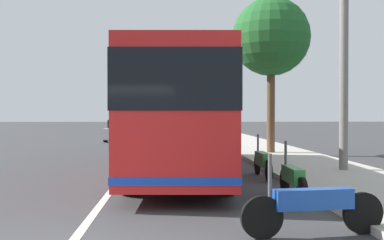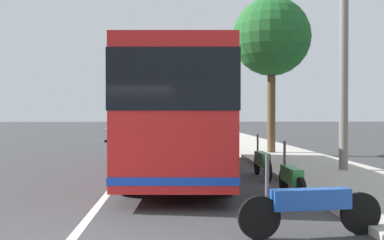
{
  "view_description": "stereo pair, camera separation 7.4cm",
  "coord_description": "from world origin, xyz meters",
  "px_view_note": "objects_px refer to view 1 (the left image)",
  "views": [
    {
      "loc": [
        -5.59,
        -1.4,
        1.86
      ],
      "look_at": [
        10.26,
        -2.24,
        1.67
      ],
      "focal_mm": 41.72,
      "sensor_mm": 36.0,
      "label": 1
    },
    {
      "loc": [
        -5.6,
        -1.47,
        1.86
      ],
      "look_at": [
        10.26,
        -2.24,
        1.67
      ],
      "focal_mm": 41.72,
      "sensor_mm": 36.0,
      "label": 2
    }
  ],
  "objects_px": {
    "coach_bus": "(182,110)",
    "car_oncoming": "(173,127)",
    "motorcycle_by_tree": "(313,205)",
    "car_ahead_same_lane": "(174,125)",
    "motorcycle_far_end": "(293,179)",
    "car_behind_bus": "(121,131)",
    "car_far_distant": "(175,129)",
    "utility_pole": "(344,57)",
    "motorcycle_angled": "(263,162)",
    "roadside_tree_mid_block": "(271,38)"
  },
  "relations": [
    {
      "from": "car_far_distant",
      "to": "car_oncoming",
      "type": "bearing_deg",
      "value": 5.06
    },
    {
      "from": "motorcycle_far_end",
      "to": "utility_pole",
      "type": "bearing_deg",
      "value": -32.99
    },
    {
      "from": "motorcycle_angled",
      "to": "car_oncoming",
      "type": "xyz_separation_m",
      "value": [
        28.53,
        2.34,
        0.21
      ]
    },
    {
      "from": "motorcycle_by_tree",
      "to": "utility_pole",
      "type": "relative_size",
      "value": 0.31
    },
    {
      "from": "motorcycle_angled",
      "to": "car_ahead_same_lane",
      "type": "xyz_separation_m",
      "value": [
        36.83,
        2.16,
        0.24
      ]
    },
    {
      "from": "car_ahead_same_lane",
      "to": "car_oncoming",
      "type": "bearing_deg",
      "value": -177.86
    },
    {
      "from": "car_far_distant",
      "to": "utility_pole",
      "type": "distance_m",
      "value": 22.17
    },
    {
      "from": "motorcycle_far_end",
      "to": "car_ahead_same_lane",
      "type": "relative_size",
      "value": 0.44
    },
    {
      "from": "motorcycle_far_end",
      "to": "utility_pole",
      "type": "relative_size",
      "value": 0.29
    },
    {
      "from": "car_oncoming",
      "to": "car_behind_bus",
      "type": "relative_size",
      "value": 1.05
    },
    {
      "from": "car_behind_bus",
      "to": "roadside_tree_mid_block",
      "type": "bearing_deg",
      "value": 38.9
    },
    {
      "from": "utility_pole",
      "to": "motorcycle_far_end",
      "type": "bearing_deg",
      "value": 145.95
    },
    {
      "from": "car_oncoming",
      "to": "roadside_tree_mid_block",
      "type": "height_order",
      "value": "roadside_tree_mid_block"
    },
    {
      "from": "car_oncoming",
      "to": "motorcycle_by_tree",
      "type": "bearing_deg",
      "value": -174.59
    },
    {
      "from": "coach_bus",
      "to": "car_ahead_same_lane",
      "type": "bearing_deg",
      "value": 2.69
    },
    {
      "from": "motorcycle_angled",
      "to": "roadside_tree_mid_block",
      "type": "relative_size",
      "value": 0.3
    },
    {
      "from": "car_far_distant",
      "to": "utility_pole",
      "type": "height_order",
      "value": "utility_pole"
    },
    {
      "from": "motorcycle_by_tree",
      "to": "car_ahead_same_lane",
      "type": "relative_size",
      "value": 0.48
    },
    {
      "from": "coach_bus",
      "to": "car_behind_bus",
      "type": "distance_m",
      "value": 18.25
    },
    {
      "from": "coach_bus",
      "to": "car_ahead_same_lane",
      "type": "height_order",
      "value": "coach_bus"
    },
    {
      "from": "motorcycle_far_end",
      "to": "car_behind_bus",
      "type": "height_order",
      "value": "car_behind_bus"
    },
    {
      "from": "car_ahead_same_lane",
      "to": "motorcycle_far_end",
      "type": "bearing_deg",
      "value": -173.68
    },
    {
      "from": "coach_bus",
      "to": "car_oncoming",
      "type": "height_order",
      "value": "coach_bus"
    },
    {
      "from": "motorcycle_far_end",
      "to": "car_ahead_same_lane",
      "type": "xyz_separation_m",
      "value": [
        40.24,
        2.1,
        0.25
      ]
    },
    {
      "from": "motorcycle_by_tree",
      "to": "motorcycle_angled",
      "type": "relative_size",
      "value": 1.06
    },
    {
      "from": "motorcycle_far_end",
      "to": "car_ahead_same_lane",
      "type": "distance_m",
      "value": 40.29
    },
    {
      "from": "car_far_distant",
      "to": "motorcycle_angled",
      "type": "bearing_deg",
      "value": -170.04
    },
    {
      "from": "car_oncoming",
      "to": "motorcycle_far_end",
      "type": "bearing_deg",
      "value": -173.42
    },
    {
      "from": "motorcycle_far_end",
      "to": "car_far_distant",
      "type": "relative_size",
      "value": 0.44
    },
    {
      "from": "motorcycle_angled",
      "to": "motorcycle_far_end",
      "type": "bearing_deg",
      "value": 178.49
    },
    {
      "from": "car_far_distant",
      "to": "motorcycle_by_tree",
      "type": "bearing_deg",
      "value": -172.45
    },
    {
      "from": "car_behind_bus",
      "to": "car_far_distant",
      "type": "relative_size",
      "value": 0.91
    },
    {
      "from": "motorcycle_far_end",
      "to": "motorcycle_by_tree",
      "type": "bearing_deg",
      "value": 171.15
    },
    {
      "from": "motorcycle_angled",
      "to": "roadside_tree_mid_block",
      "type": "height_order",
      "value": "roadside_tree_mid_block"
    },
    {
      "from": "motorcycle_far_end",
      "to": "roadside_tree_mid_block",
      "type": "relative_size",
      "value": 0.29
    },
    {
      "from": "coach_bus",
      "to": "car_oncoming",
      "type": "bearing_deg",
      "value": 2.96
    },
    {
      "from": "coach_bus",
      "to": "utility_pole",
      "type": "height_order",
      "value": "utility_pole"
    },
    {
      "from": "car_far_distant",
      "to": "car_ahead_same_lane",
      "type": "height_order",
      "value": "car_far_distant"
    },
    {
      "from": "motorcycle_by_tree",
      "to": "motorcycle_far_end",
      "type": "relative_size",
      "value": 1.09
    },
    {
      "from": "motorcycle_far_end",
      "to": "utility_pole",
      "type": "height_order",
      "value": "utility_pole"
    },
    {
      "from": "motorcycle_angled",
      "to": "car_ahead_same_lane",
      "type": "height_order",
      "value": "car_ahead_same_lane"
    },
    {
      "from": "motorcycle_by_tree",
      "to": "motorcycle_angled",
      "type": "height_order",
      "value": "motorcycle_by_tree"
    },
    {
      "from": "coach_bus",
      "to": "car_far_distant",
      "type": "height_order",
      "value": "coach_bus"
    },
    {
      "from": "car_far_distant",
      "to": "utility_pole",
      "type": "relative_size",
      "value": 0.65
    },
    {
      "from": "utility_pole",
      "to": "coach_bus",
      "type": "bearing_deg",
      "value": 87.06
    },
    {
      "from": "car_oncoming",
      "to": "car_ahead_same_lane",
      "type": "distance_m",
      "value": 8.31
    },
    {
      "from": "motorcycle_by_tree",
      "to": "utility_pole",
      "type": "xyz_separation_m",
      "value": [
        7.0,
        -3.28,
        3.17
      ]
    },
    {
      "from": "motorcycle_far_end",
      "to": "motorcycle_angled",
      "type": "xyz_separation_m",
      "value": [
        3.41,
        -0.06,
        0.01
      ]
    },
    {
      "from": "motorcycle_angled",
      "to": "roadside_tree_mid_block",
      "type": "distance_m",
      "value": 8.91
    },
    {
      "from": "coach_bus",
      "to": "car_ahead_same_lane",
      "type": "relative_size",
      "value": 2.37
    }
  ]
}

